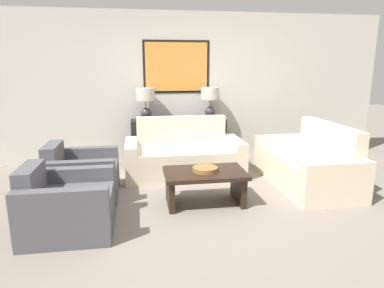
{
  "coord_description": "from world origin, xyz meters",
  "views": [
    {
      "loc": [
        -0.71,
        -3.78,
        1.74
      ],
      "look_at": [
        0.03,
        0.84,
        0.65
      ],
      "focal_mm": 32.0,
      "sensor_mm": 36.0,
      "label": 1
    }
  ],
  "objects_px": {
    "console_table": "(179,141)",
    "couch_by_back_wall": "(184,156)",
    "coffee_table": "(205,181)",
    "armchair_near_camera": "(67,207)",
    "couch_by_side": "(308,165)",
    "decorative_bowl": "(205,169)",
    "table_lamp_right": "(210,98)",
    "table_lamp_left": "(146,99)",
    "armchair_near_back_wall": "(81,177)"
  },
  "relations": [
    {
      "from": "console_table",
      "to": "couch_by_back_wall",
      "type": "distance_m",
      "value": 0.69
    },
    {
      "from": "coffee_table",
      "to": "armchair_near_camera",
      "type": "relative_size",
      "value": 1.13
    },
    {
      "from": "couch_by_side",
      "to": "decorative_bowl",
      "type": "height_order",
      "value": "couch_by_side"
    },
    {
      "from": "decorative_bowl",
      "to": "armchair_near_camera",
      "type": "relative_size",
      "value": 0.35
    },
    {
      "from": "table_lamp_right",
      "to": "coffee_table",
      "type": "height_order",
      "value": "table_lamp_right"
    },
    {
      "from": "table_lamp_right",
      "to": "armchair_near_camera",
      "type": "bearing_deg",
      "value": -130.25
    },
    {
      "from": "table_lamp_left",
      "to": "couch_by_back_wall",
      "type": "xyz_separation_m",
      "value": [
        0.57,
        -0.69,
        -0.86
      ]
    },
    {
      "from": "decorative_bowl",
      "to": "armchair_near_camera",
      "type": "height_order",
      "value": "armchair_near_camera"
    },
    {
      "from": "table_lamp_left",
      "to": "couch_by_back_wall",
      "type": "distance_m",
      "value": 1.24
    },
    {
      "from": "couch_by_side",
      "to": "decorative_bowl",
      "type": "relative_size",
      "value": 5.83
    },
    {
      "from": "table_lamp_left",
      "to": "armchair_near_camera",
      "type": "bearing_deg",
      "value": -110.77
    },
    {
      "from": "table_lamp_right",
      "to": "armchair_near_camera",
      "type": "height_order",
      "value": "table_lamp_right"
    },
    {
      "from": "table_lamp_right",
      "to": "decorative_bowl",
      "type": "distance_m",
      "value": 2.11
    },
    {
      "from": "table_lamp_left",
      "to": "couch_by_side",
      "type": "relative_size",
      "value": 0.3
    },
    {
      "from": "coffee_table",
      "to": "armchair_near_back_wall",
      "type": "height_order",
      "value": "armchair_near_back_wall"
    },
    {
      "from": "table_lamp_left",
      "to": "coffee_table",
      "type": "height_order",
      "value": "table_lamp_left"
    },
    {
      "from": "decorative_bowl",
      "to": "armchair_near_camera",
      "type": "distance_m",
      "value": 1.67
    },
    {
      "from": "couch_by_side",
      "to": "table_lamp_right",
      "type": "bearing_deg",
      "value": 129.45
    },
    {
      "from": "table_lamp_right",
      "to": "couch_by_side",
      "type": "bearing_deg",
      "value": -50.55
    },
    {
      "from": "console_table",
      "to": "coffee_table",
      "type": "height_order",
      "value": "console_table"
    },
    {
      "from": "couch_by_back_wall",
      "to": "armchair_near_camera",
      "type": "xyz_separation_m",
      "value": [
        -1.49,
        -1.74,
        -0.02
      ]
    },
    {
      "from": "coffee_table",
      "to": "couch_by_side",
      "type": "bearing_deg",
      "value": 16.85
    },
    {
      "from": "decorative_bowl",
      "to": "armchair_near_back_wall",
      "type": "height_order",
      "value": "armchair_near_back_wall"
    },
    {
      "from": "console_table",
      "to": "decorative_bowl",
      "type": "xyz_separation_m",
      "value": [
        0.1,
        -1.94,
        0.07
      ]
    },
    {
      "from": "console_table",
      "to": "armchair_near_camera",
      "type": "height_order",
      "value": "console_table"
    },
    {
      "from": "console_table",
      "to": "couch_by_back_wall",
      "type": "height_order",
      "value": "couch_by_back_wall"
    },
    {
      "from": "table_lamp_left",
      "to": "table_lamp_right",
      "type": "distance_m",
      "value": 1.13
    },
    {
      "from": "table_lamp_left",
      "to": "couch_by_side",
      "type": "distance_m",
      "value": 2.86
    },
    {
      "from": "console_table",
      "to": "armchair_near_camera",
      "type": "distance_m",
      "value": 2.85
    },
    {
      "from": "armchair_near_back_wall",
      "to": "armchair_near_camera",
      "type": "bearing_deg",
      "value": -90.0
    },
    {
      "from": "armchair_near_back_wall",
      "to": "table_lamp_left",
      "type": "bearing_deg",
      "value": 57.43
    },
    {
      "from": "console_table",
      "to": "table_lamp_right",
      "type": "xyz_separation_m",
      "value": [
        0.57,
        0.0,
        0.76
      ]
    },
    {
      "from": "armchair_near_back_wall",
      "to": "console_table",
      "type": "bearing_deg",
      "value": 44.09
    },
    {
      "from": "console_table",
      "to": "armchair_near_back_wall",
      "type": "relative_size",
      "value": 1.86
    },
    {
      "from": "armchair_near_back_wall",
      "to": "couch_by_side",
      "type": "bearing_deg",
      "value": 0.12
    },
    {
      "from": "couch_by_back_wall",
      "to": "decorative_bowl",
      "type": "relative_size",
      "value": 5.83
    },
    {
      "from": "console_table",
      "to": "coffee_table",
      "type": "relative_size",
      "value": 1.64
    },
    {
      "from": "couch_by_side",
      "to": "couch_by_back_wall",
      "type": "bearing_deg",
      "value": 156.8
    },
    {
      "from": "couch_by_back_wall",
      "to": "armchair_near_back_wall",
      "type": "height_order",
      "value": "couch_by_back_wall"
    },
    {
      "from": "coffee_table",
      "to": "decorative_bowl",
      "type": "xyz_separation_m",
      "value": [
        0.0,
        -0.0,
        0.15
      ]
    },
    {
      "from": "table_lamp_right",
      "to": "decorative_bowl",
      "type": "relative_size",
      "value": 1.76
    },
    {
      "from": "table_lamp_left",
      "to": "table_lamp_right",
      "type": "height_order",
      "value": "same"
    },
    {
      "from": "console_table",
      "to": "armchair_near_camera",
      "type": "xyz_separation_m",
      "value": [
        -1.49,
        -2.43,
        -0.12
      ]
    },
    {
      "from": "console_table",
      "to": "decorative_bowl",
      "type": "relative_size",
      "value": 5.3
    },
    {
      "from": "table_lamp_right",
      "to": "couch_by_back_wall",
      "type": "relative_size",
      "value": 0.3
    },
    {
      "from": "table_lamp_right",
      "to": "decorative_bowl",
      "type": "xyz_separation_m",
      "value": [
        -0.47,
        -1.94,
        -0.69
      ]
    },
    {
      "from": "armchair_near_camera",
      "to": "coffee_table",
      "type": "bearing_deg",
      "value": 17.28
    },
    {
      "from": "couch_by_back_wall",
      "to": "couch_by_side",
      "type": "bearing_deg",
      "value": -23.2
    },
    {
      "from": "console_table",
      "to": "table_lamp_right",
      "type": "distance_m",
      "value": 0.95
    },
    {
      "from": "couch_by_side",
      "to": "armchair_near_back_wall",
      "type": "distance_m",
      "value": 3.24
    }
  ]
}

